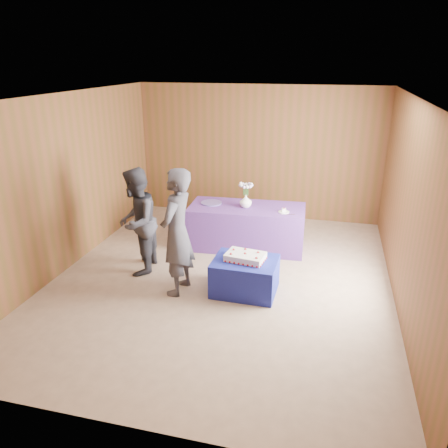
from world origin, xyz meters
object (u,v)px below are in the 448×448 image
(vase, at_px, (246,201))
(sheet_cake, at_px, (245,257))
(guest_left, at_px, (177,233))
(guest_right, at_px, (137,222))
(cake_table, at_px, (245,276))
(serving_table, at_px, (247,227))

(vase, bearing_deg, sheet_cake, -78.66)
(guest_left, bearing_deg, guest_right, -113.82)
(cake_table, xyz_separation_m, vase, (-0.31, 1.57, 0.61))
(serving_table, relative_size, guest_left, 1.10)
(sheet_cake, bearing_deg, vase, 109.64)
(vase, distance_m, guest_right, 1.95)
(cake_table, bearing_deg, sheet_cake, 99.45)
(vase, bearing_deg, serving_table, 57.41)
(guest_right, bearing_deg, sheet_cake, 74.28)
(guest_left, height_order, guest_right, guest_left)
(vase, bearing_deg, guest_left, -109.09)
(guest_left, bearing_deg, serving_table, 165.80)
(sheet_cake, distance_m, vase, 1.62)
(sheet_cake, height_order, guest_left, guest_left)
(guest_left, bearing_deg, vase, 166.05)
(cake_table, distance_m, serving_table, 1.63)
(cake_table, xyz_separation_m, guest_right, (-1.75, 0.25, 0.58))
(serving_table, height_order, guest_left, guest_left)
(cake_table, height_order, guest_left, guest_left)
(cake_table, bearing_deg, vase, 102.53)
(sheet_cake, xyz_separation_m, vase, (-0.31, 1.56, 0.31))
(serving_table, distance_m, vase, 0.49)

